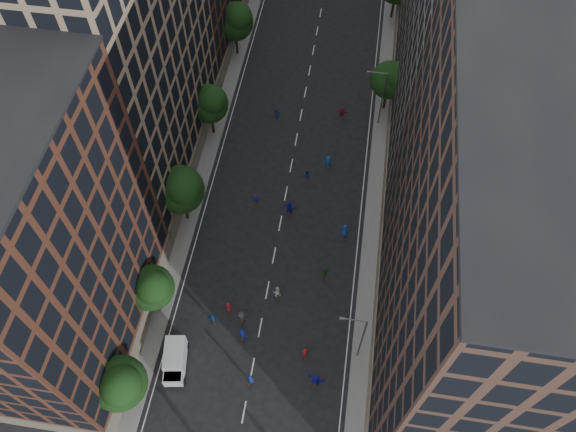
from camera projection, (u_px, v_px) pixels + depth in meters
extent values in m
plane|color=black|center=(296.00, 142.00, 74.82)|extent=(240.00, 240.00, 0.00)
cube|color=slate|center=(220.00, 92.00, 79.83)|extent=(4.00, 105.00, 0.15)
cube|color=slate|center=(389.00, 111.00, 77.82)|extent=(4.00, 105.00, 0.15)
cube|color=#4E2A1D|center=(30.00, 256.00, 48.13)|extent=(14.00, 22.00, 30.00)
cube|color=#977E62|center=(114.00, 51.00, 59.49)|extent=(14.00, 26.00, 34.00)
cube|color=#4B3228|center=(489.00, 258.00, 44.62)|extent=(14.00, 30.00, 36.00)
cube|color=#615B50|center=(474.00, 36.00, 61.61)|extent=(14.00, 28.00, 33.00)
cylinder|color=black|center=(129.00, 394.00, 54.56)|extent=(0.36, 0.36, 3.96)
sphere|color=black|center=(119.00, 383.00, 51.55)|extent=(5.20, 5.20, 5.20)
sphere|color=black|center=(121.00, 386.00, 50.13)|extent=(3.90, 3.90, 3.90)
cylinder|color=black|center=(158.00, 302.00, 60.10)|extent=(0.36, 0.36, 3.70)
sphere|color=black|center=(151.00, 288.00, 57.29)|extent=(4.80, 4.80, 4.80)
sphere|color=black|center=(153.00, 287.00, 55.98)|extent=(3.60, 3.60, 3.60)
cylinder|color=black|center=(185.00, 209.00, 66.39)|extent=(0.36, 0.36, 4.22)
sphere|color=black|center=(180.00, 190.00, 63.18)|extent=(5.60, 5.60, 5.60)
sphere|color=black|center=(183.00, 187.00, 61.65)|extent=(4.20, 4.20, 4.20)
cylinder|color=black|center=(212.00, 123.00, 74.14)|extent=(0.36, 0.36, 3.87)
sphere|color=black|center=(209.00, 104.00, 71.20)|extent=(5.00, 5.00, 5.00)
sphere|color=black|center=(212.00, 100.00, 69.83)|extent=(3.75, 3.75, 3.75)
cylinder|color=black|center=(237.00, 43.00, 82.75)|extent=(0.36, 0.36, 4.05)
sphere|color=black|center=(235.00, 22.00, 79.67)|extent=(5.40, 5.40, 5.40)
sphere|color=black|center=(238.00, 17.00, 78.20)|extent=(4.05, 4.05, 4.05)
cylinder|color=black|center=(385.00, 99.00, 76.66)|extent=(0.36, 0.36, 3.74)
sphere|color=black|center=(389.00, 80.00, 73.82)|extent=(5.00, 5.00, 5.00)
sphere|color=black|center=(395.00, 76.00, 72.45)|extent=(3.75, 3.75, 3.75)
cylinder|color=black|center=(393.00, 7.00, 87.43)|extent=(0.36, 0.36, 3.96)
cylinder|color=#595B60|center=(362.00, 340.00, 54.97)|extent=(0.18, 0.18, 9.00)
cylinder|color=#595B60|center=(354.00, 320.00, 51.31)|extent=(2.40, 0.12, 0.12)
cube|color=#595B60|center=(342.00, 318.00, 51.45)|extent=(0.50, 0.22, 0.15)
cylinder|color=#595B60|center=(382.00, 100.00, 72.89)|extent=(0.18, 0.18, 9.00)
cylinder|color=#595B60|center=(378.00, 73.00, 69.23)|extent=(2.40, 0.12, 0.12)
cube|color=#595B60|center=(369.00, 72.00, 69.36)|extent=(0.50, 0.22, 0.15)
cube|color=white|center=(175.00, 355.00, 57.29)|extent=(2.57, 3.77, 2.13)
cube|color=white|center=(174.00, 377.00, 56.44)|extent=(2.16, 1.84, 1.36)
cube|color=black|center=(173.00, 375.00, 55.92)|extent=(1.92, 1.52, 0.10)
cylinder|color=black|center=(165.00, 382.00, 56.82)|extent=(0.36, 0.77, 0.74)
cylinder|color=black|center=(184.00, 382.00, 56.83)|extent=(0.36, 0.77, 0.74)
cylinder|color=black|center=(169.00, 346.00, 58.90)|extent=(0.36, 0.77, 0.74)
cylinder|color=black|center=(187.00, 346.00, 58.91)|extent=(0.36, 0.77, 0.74)
imported|color=navy|center=(251.00, 379.00, 56.40)|extent=(0.82, 0.69, 1.91)
imported|color=#151FAE|center=(243.00, 335.00, 59.15)|extent=(1.19, 0.94, 1.61)
imported|color=#124196|center=(213.00, 318.00, 60.11)|extent=(1.06, 0.74, 1.67)
imported|color=#171BBE|center=(316.00, 380.00, 56.36)|extent=(1.84, 0.88, 1.91)
imported|color=#A71B2E|center=(229.00, 307.00, 60.93)|extent=(0.85, 0.66, 1.53)
imported|color=#A21B1C|center=(305.00, 352.00, 57.95)|extent=(0.80, 0.66, 1.89)
imported|color=white|center=(277.00, 292.00, 61.75)|extent=(1.06, 0.93, 1.84)
imported|color=#3C3C41|center=(242.00, 317.00, 60.09)|extent=(1.33, 0.98, 1.85)
imported|color=#1D6123|center=(325.00, 273.00, 63.09)|extent=(1.10, 0.79, 1.73)
imported|color=#131BA1|center=(289.00, 208.00, 67.86)|extent=(1.81, 0.94, 1.86)
imported|color=#1538AE|center=(345.00, 230.00, 66.11)|extent=(1.08, 0.90, 1.90)
imported|color=#162EB7|center=(256.00, 199.00, 68.83)|extent=(0.58, 0.41, 1.52)
imported|color=#13389B|center=(307.00, 174.00, 70.91)|extent=(0.73, 0.58, 1.49)
imported|color=#124295|center=(328.00, 162.00, 71.75)|extent=(1.27, 0.79, 1.89)
imported|color=blue|center=(277.00, 114.00, 76.44)|extent=(1.04, 0.49, 1.74)
imported|color=#A31B37|center=(342.00, 113.00, 76.63)|extent=(1.62, 0.68, 1.69)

